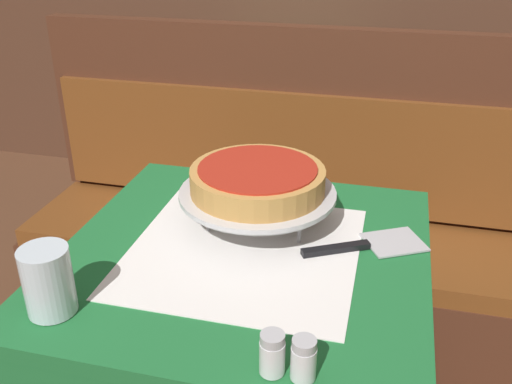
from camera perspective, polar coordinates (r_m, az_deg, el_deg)
name	(u,v)px	position (r m, az deg, el deg)	size (l,w,h in m)	color
dining_table_front	(244,293)	(1.21, -1.17, -10.08)	(0.72, 0.72, 0.77)	#1E6B33
dining_table_rear	(279,92)	(2.59, 2.29, 9.96)	(0.63, 0.63, 0.77)	#1E6B33
booth_bench	(281,256)	(1.97, 2.49, -6.42)	(1.71, 0.45, 1.06)	#4C2819
pizza_pan_stand	(259,195)	(1.21, 0.35, -0.32)	(0.33, 0.33, 0.08)	#ADADB2
deep_dish_pizza	(259,179)	(1.19, 0.35, 1.28)	(0.28, 0.28, 0.05)	#C68E47
pizza_server	(369,245)	(1.18, 11.20, -5.22)	(0.25, 0.17, 0.01)	#BCBCC1
water_glass_near	(48,281)	(1.01, -20.09, -8.34)	(0.08, 0.08, 0.12)	silver
salt_shaker	(272,353)	(0.86, 1.63, -15.84)	(0.04, 0.04, 0.07)	silver
pepper_shaker	(304,359)	(0.85, 4.78, -16.31)	(0.04, 0.04, 0.07)	silver
condiment_caddy	(279,57)	(2.54, 2.29, 13.32)	(0.15, 0.15, 0.18)	black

